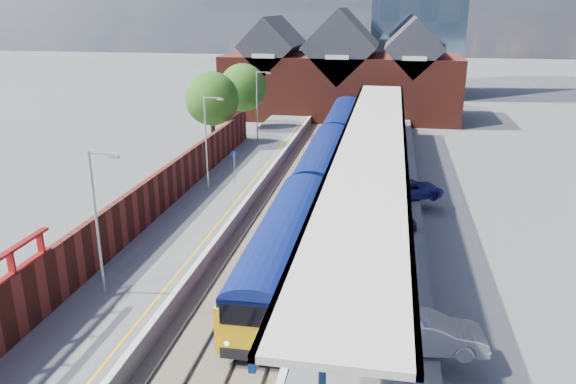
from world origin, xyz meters
name	(u,v)px	position (x,y,z in m)	size (l,w,h in m)	color
ground	(310,176)	(0.00, 30.00, 0.00)	(240.00, 240.00, 0.00)	#5B5B5E
ballast_bed	(289,217)	(0.00, 20.00, 0.03)	(6.00, 76.00, 0.06)	#473D33
rails	(289,216)	(0.00, 20.00, 0.12)	(4.51, 76.00, 0.14)	slate
left_platform	(213,206)	(-5.50, 20.00, 0.50)	(5.00, 76.00, 1.00)	#565659
right_platform	(376,216)	(6.00, 20.00, 0.50)	(6.00, 76.00, 1.00)	#565659
coping_left	(245,201)	(-3.15, 20.00, 1.02)	(0.30, 76.00, 0.05)	silver
coping_right	(334,206)	(3.15, 20.00, 1.02)	(0.30, 76.00, 0.05)	silver
yellow_line	(237,201)	(-3.75, 20.00, 1.01)	(0.14, 76.00, 0.01)	yellow
train	(334,139)	(1.49, 35.45, 2.12)	(3.00, 65.93, 3.45)	navy
canopy	(373,141)	(5.48, 21.95, 5.25)	(4.50, 52.00, 4.48)	navy
lamp_post_b	(99,215)	(-6.36, 6.00, 4.99)	(1.48, 0.18, 7.00)	#A5A8AA
lamp_post_c	(208,138)	(-6.36, 22.00, 4.99)	(1.48, 0.18, 7.00)	#A5A8AA
lamp_post_d	(258,102)	(-6.36, 38.00, 4.99)	(1.48, 0.18, 7.00)	#A5A8AA
platform_sign	(234,162)	(-5.00, 24.00, 2.69)	(0.55, 0.08, 2.50)	#A5A8AA
brick_wall	(138,209)	(-8.10, 13.54, 2.45)	(0.35, 50.00, 3.86)	#5A2117
station_building	(341,75)	(0.00, 58.00, 5.45)	(30.00, 12.12, 13.78)	#5A2117
tree_near	(213,100)	(-10.35, 35.91, 5.35)	(5.20, 5.20, 8.10)	#382314
tree_far	(244,89)	(-9.35, 43.91, 5.35)	(5.20, 5.20, 8.10)	#382314
parked_car_silver	(427,334)	(8.50, 3.88, 1.76)	(1.62, 4.64, 1.53)	#B2B2B7
parked_car_dark	(382,220)	(6.47, 16.35, 1.62)	(1.74, 4.29, 1.24)	black
parked_car_blue	(412,189)	(8.39, 22.95, 1.64)	(2.12, 4.59, 1.28)	navy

